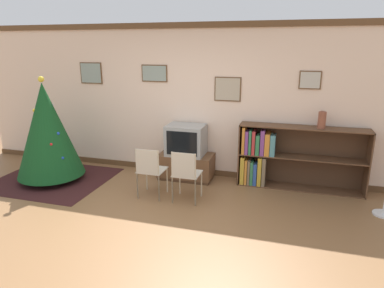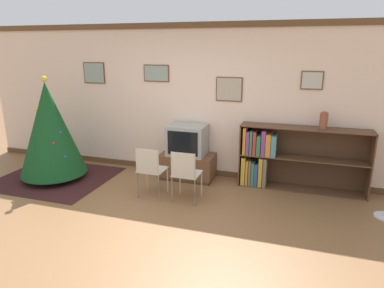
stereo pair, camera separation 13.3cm
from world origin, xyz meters
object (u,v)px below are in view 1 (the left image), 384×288
(christmas_tree, at_px, (47,130))
(bookshelf, at_px, (278,157))
(vase, at_px, (322,120))
(tv_console, at_px, (186,166))
(television, at_px, (186,140))
(folding_chair_left, at_px, (150,169))
(folding_chair_right, at_px, (185,173))

(christmas_tree, bearing_deg, bookshelf, 12.28)
(christmas_tree, bearing_deg, vase, 10.30)
(tv_console, distance_m, television, 0.49)
(tv_console, bearing_deg, folding_chair_left, -106.74)
(bookshelf, distance_m, vase, 0.92)
(christmas_tree, relative_size, tv_console, 1.89)
(tv_console, bearing_deg, bookshelf, 3.23)
(television, bearing_deg, christmas_tree, -161.80)
(folding_chair_left, height_order, bookshelf, bookshelf)
(television, xyz_separation_m, bookshelf, (1.58, 0.09, -0.20))
(bookshelf, bearing_deg, television, -176.68)
(christmas_tree, relative_size, bookshelf, 0.90)
(christmas_tree, distance_m, television, 2.40)
(bookshelf, bearing_deg, vase, -2.20)
(christmas_tree, bearing_deg, tv_console, 18.26)
(tv_console, relative_size, vase, 3.55)
(folding_chair_right, bearing_deg, television, 106.79)
(folding_chair_left, xyz_separation_m, folding_chair_right, (0.58, 0.00, 0.00))
(christmas_tree, xyz_separation_m, folding_chair_left, (1.99, -0.21, -0.44))
(folding_chair_left, bearing_deg, tv_console, 73.26)
(folding_chair_right, bearing_deg, vase, 27.97)
(vase, bearing_deg, bookshelf, 177.80)
(vase, bearing_deg, television, -178.25)
(bookshelf, bearing_deg, folding_chair_right, -141.06)
(folding_chair_left, relative_size, bookshelf, 0.40)
(folding_chair_left, distance_m, vase, 2.80)
(christmas_tree, xyz_separation_m, tv_console, (2.28, 0.75, -0.69))
(television, relative_size, folding_chair_right, 0.80)
(christmas_tree, bearing_deg, folding_chair_right, -4.63)
(christmas_tree, distance_m, vase, 4.57)
(folding_chair_left, relative_size, vase, 3.02)
(tv_console, relative_size, television, 1.47)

